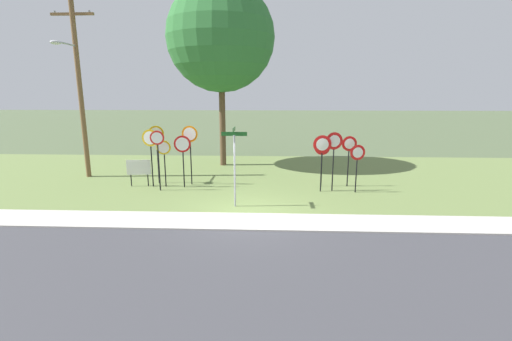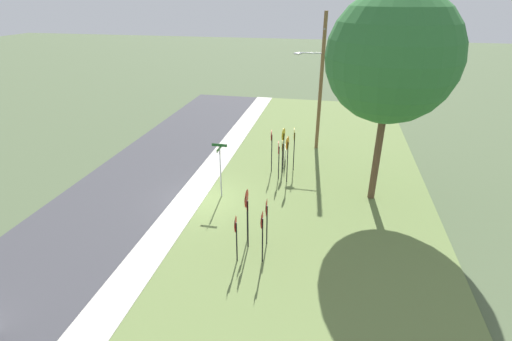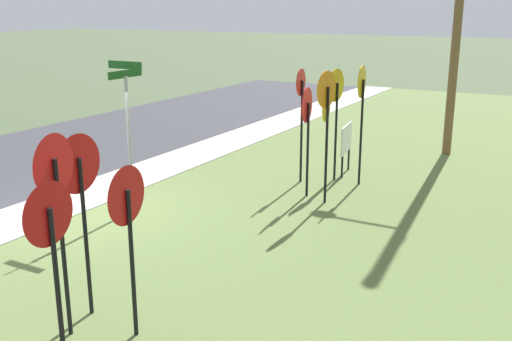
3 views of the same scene
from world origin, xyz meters
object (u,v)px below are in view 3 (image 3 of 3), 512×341
(stop_sign_near_right, at_px, (362,99))
(yield_sign_far_right, at_px, (79,181))
(yield_sign_center, at_px, (127,212))
(stop_sign_center_tall, at_px, (326,120))
(yield_sign_far_left, at_px, (50,238))
(stop_sign_far_right, at_px, (326,107))
(stop_sign_far_center, at_px, (307,118))
(stop_sign_far_left, at_px, (336,99))
(street_name_post, at_px, (128,124))
(yield_sign_near_left, at_px, (55,187))
(notice_board, at_px, (346,141))
(stop_sign_near_left, at_px, (301,102))

(stop_sign_near_right, distance_m, yield_sign_far_right, 7.74)
(yield_sign_center, bearing_deg, stop_sign_center_tall, 177.92)
(yield_sign_far_left, xyz_separation_m, yield_sign_far_right, (-1.37, -0.94, 0.12))
(stop_sign_far_right, height_order, yield_sign_far_left, stop_sign_far_right)
(stop_sign_far_center, bearing_deg, yield_sign_far_right, -11.99)
(yield_sign_far_right, bearing_deg, stop_sign_near_right, 170.68)
(yield_sign_center, bearing_deg, yield_sign_far_left, -3.03)
(stop_sign_far_left, bearing_deg, yield_sign_center, 9.51)
(yield_sign_center, bearing_deg, street_name_post, -144.80)
(stop_sign_far_right, height_order, yield_sign_near_left, stop_sign_far_right)
(yield_sign_far_left, bearing_deg, stop_sign_far_left, 179.88)
(yield_sign_far_left, relative_size, street_name_post, 0.78)
(yield_sign_near_left, bearing_deg, stop_sign_far_center, 167.40)
(stop_sign_far_right, relative_size, yield_sign_far_left, 1.19)
(stop_sign_far_right, bearing_deg, street_name_post, -46.80)
(stop_sign_center_tall, bearing_deg, notice_board, 169.97)
(stop_sign_near_left, bearing_deg, notice_board, 142.89)
(stop_sign_near_left, relative_size, notice_board, 2.15)
(yield_sign_near_left, bearing_deg, yield_sign_far_right, -174.44)
(yield_sign_far_right, height_order, notice_board, yield_sign_far_right)
(yield_sign_near_left, height_order, street_name_post, street_name_post)
(yield_sign_near_left, distance_m, notice_board, 9.00)
(stop_sign_near_left, height_order, stop_sign_far_right, stop_sign_far_right)
(stop_sign_center_tall, bearing_deg, street_name_post, -45.96)
(stop_sign_far_center, distance_m, stop_sign_center_tall, 0.92)
(stop_sign_near_right, bearing_deg, stop_sign_center_tall, -56.50)
(stop_sign_near_left, bearing_deg, stop_sign_far_left, 123.72)
(stop_sign_far_right, distance_m, yield_sign_far_right, 6.09)
(stop_sign_near_right, relative_size, stop_sign_far_left, 1.04)
(street_name_post, bearing_deg, stop_sign_near_left, 149.47)
(stop_sign_far_center, height_order, yield_sign_near_left, yield_sign_near_left)
(stop_sign_near_right, bearing_deg, stop_sign_far_right, -12.60)
(stop_sign_far_left, distance_m, yield_sign_far_right, 7.75)
(stop_sign_near_left, bearing_deg, yield_sign_center, 1.96)
(stop_sign_near_left, relative_size, yield_sign_center, 1.20)
(stop_sign_near_left, xyz_separation_m, yield_sign_far_right, (7.19, 0.14, -0.04))
(stop_sign_near_right, height_order, yield_sign_far_right, stop_sign_near_right)
(stop_sign_near_right, bearing_deg, street_name_post, -46.05)
(stop_sign_far_left, relative_size, yield_sign_center, 1.20)
(stop_sign_far_right, relative_size, yield_sign_far_right, 1.12)
(stop_sign_far_left, xyz_separation_m, yield_sign_center, (7.87, 0.39, -0.30))
(stop_sign_far_right, height_order, yield_sign_far_right, stop_sign_far_right)
(stop_sign_center_tall, height_order, street_name_post, street_name_post)
(stop_sign_near_left, bearing_deg, stop_sign_far_center, 25.30)
(stop_sign_near_left, bearing_deg, stop_sign_center_tall, 78.86)
(stop_sign_center_tall, xyz_separation_m, street_name_post, (3.54, -2.78, 0.25))
(stop_sign_center_tall, height_order, yield_sign_far_right, yield_sign_far_right)
(stop_sign_far_left, bearing_deg, stop_sign_center_tall, 8.41)
(yield_sign_far_right, distance_m, street_name_post, 4.24)
(yield_sign_near_left, bearing_deg, street_name_post, -159.89)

